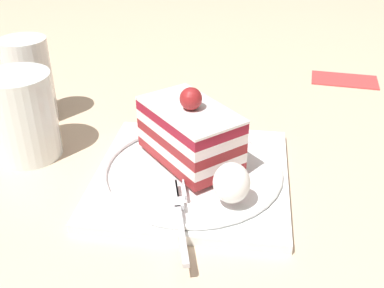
{
  "coord_description": "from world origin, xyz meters",
  "views": [
    {
      "loc": [
        0.02,
        0.41,
        0.3
      ],
      "look_at": [
        -0.02,
        -0.02,
        0.05
      ],
      "focal_mm": 43.52,
      "sensor_mm": 36.0,
      "label": 1
    }
  ],
  "objects_px": {
    "cake_slice": "(190,132)",
    "folded_napkin": "(345,79)",
    "drink_glass_near": "(24,121)",
    "fork": "(184,216)",
    "whipped_cream_dollop": "(232,183)",
    "dessert_plate": "(192,174)",
    "drink_glass_far": "(30,86)"
  },
  "relations": [
    {
      "from": "folded_napkin",
      "to": "fork",
      "type": "bearing_deg",
      "value": 50.09
    },
    {
      "from": "whipped_cream_dollop",
      "to": "drink_glass_far",
      "type": "height_order",
      "value": "drink_glass_far"
    },
    {
      "from": "fork",
      "to": "drink_glass_near",
      "type": "bearing_deg",
      "value": -41.85
    },
    {
      "from": "whipped_cream_dollop",
      "to": "drink_glass_near",
      "type": "distance_m",
      "value": 0.27
    },
    {
      "from": "cake_slice",
      "to": "whipped_cream_dollop",
      "type": "bearing_deg",
      "value": 112.1
    },
    {
      "from": "dessert_plate",
      "to": "folded_napkin",
      "type": "xyz_separation_m",
      "value": [
        -0.28,
        -0.27,
        -0.01
      ]
    },
    {
      "from": "whipped_cream_dollop",
      "to": "drink_glass_near",
      "type": "height_order",
      "value": "drink_glass_near"
    },
    {
      "from": "whipped_cream_dollop",
      "to": "fork",
      "type": "relative_size",
      "value": 0.34
    },
    {
      "from": "cake_slice",
      "to": "folded_napkin",
      "type": "relative_size",
      "value": 1.3
    },
    {
      "from": "dessert_plate",
      "to": "drink_glass_far",
      "type": "distance_m",
      "value": 0.27
    },
    {
      "from": "drink_glass_near",
      "to": "folded_napkin",
      "type": "xyz_separation_m",
      "value": [
        -0.48,
        -0.19,
        -0.04
      ]
    },
    {
      "from": "cake_slice",
      "to": "folded_napkin",
      "type": "distance_m",
      "value": 0.38
    },
    {
      "from": "dessert_plate",
      "to": "drink_glass_near",
      "type": "relative_size",
      "value": 2.43
    },
    {
      "from": "cake_slice",
      "to": "folded_napkin",
      "type": "bearing_deg",
      "value": -138.88
    },
    {
      "from": "dessert_plate",
      "to": "folded_napkin",
      "type": "bearing_deg",
      "value": -136.47
    },
    {
      "from": "dessert_plate",
      "to": "cake_slice",
      "type": "xyz_separation_m",
      "value": [
        0.0,
        -0.02,
        0.04
      ]
    },
    {
      "from": "cake_slice",
      "to": "drink_glass_near",
      "type": "height_order",
      "value": "same"
    },
    {
      "from": "fork",
      "to": "drink_glass_far",
      "type": "height_order",
      "value": "drink_glass_far"
    },
    {
      "from": "whipped_cream_dollop",
      "to": "fork",
      "type": "xyz_separation_m",
      "value": [
        0.05,
        0.02,
        -0.02
      ]
    },
    {
      "from": "fork",
      "to": "dessert_plate",
      "type": "bearing_deg",
      "value": -100.08
    },
    {
      "from": "drink_glass_far",
      "to": "folded_napkin",
      "type": "relative_size",
      "value": 1.09
    },
    {
      "from": "whipped_cream_dollop",
      "to": "drink_glass_near",
      "type": "xyz_separation_m",
      "value": [
        0.23,
        -0.14,
        0.01
      ]
    },
    {
      "from": "whipped_cream_dollop",
      "to": "folded_napkin",
      "type": "xyz_separation_m",
      "value": [
        -0.25,
        -0.33,
        -0.04
      ]
    },
    {
      "from": "dessert_plate",
      "to": "whipped_cream_dollop",
      "type": "relative_size",
      "value": 6.08
    },
    {
      "from": "fork",
      "to": "whipped_cream_dollop",
      "type": "bearing_deg",
      "value": -153.9
    },
    {
      "from": "cake_slice",
      "to": "drink_glass_far",
      "type": "height_order",
      "value": "drink_glass_far"
    },
    {
      "from": "cake_slice",
      "to": "drink_glass_near",
      "type": "xyz_separation_m",
      "value": [
        0.19,
        -0.05,
        -0.0
      ]
    },
    {
      "from": "dessert_plate",
      "to": "cake_slice",
      "type": "height_order",
      "value": "cake_slice"
    },
    {
      "from": "cake_slice",
      "to": "fork",
      "type": "distance_m",
      "value": 0.11
    },
    {
      "from": "dessert_plate",
      "to": "folded_napkin",
      "type": "relative_size",
      "value": 2.39
    },
    {
      "from": "drink_glass_near",
      "to": "whipped_cream_dollop",
      "type": "bearing_deg",
      "value": 149.11
    },
    {
      "from": "drink_glass_far",
      "to": "folded_napkin",
      "type": "xyz_separation_m",
      "value": [
        -0.49,
        -0.1,
        -0.05
      ]
    }
  ]
}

